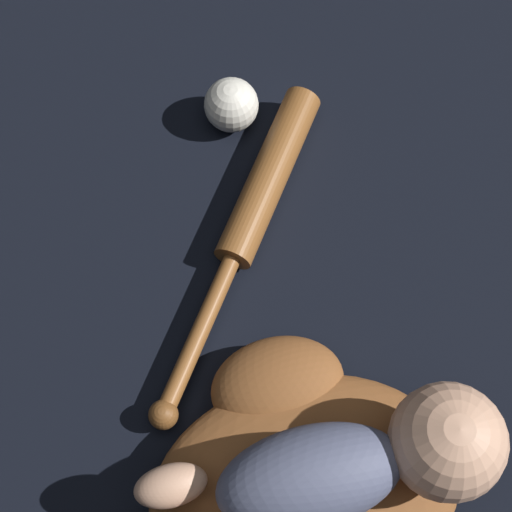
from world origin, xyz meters
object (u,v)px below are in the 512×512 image
object	(u,v)px
baby_figure	(360,464)
baseball_bat	(255,208)
baseball_glove	(301,471)
baseball	(231,105)

from	to	relation	value
baby_figure	baseball_bat	bearing A→B (deg)	117.74
baseball_glove	baby_figure	size ratio (longest dim) A/B	1.13
baseball_bat	baseball	xyz separation A→B (m)	(-0.06, 0.14, 0.01)
baseball_glove	baby_figure	world-z (taller)	baby_figure
baseball_glove	baseball_bat	world-z (taller)	baseball_glove
baseball_glove	baseball_bat	size ratio (longest dim) A/B	0.88
baseball_glove	baseball	world-z (taller)	baseball_glove
baseball_glove	baseball	xyz separation A→B (m)	(-0.17, 0.45, -0.00)
baseball	baseball_bat	bearing A→B (deg)	-67.47
baby_figure	baseball	bearing A→B (deg)	116.20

